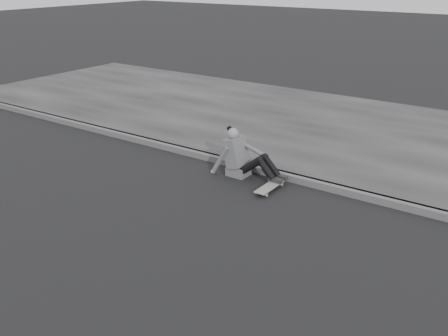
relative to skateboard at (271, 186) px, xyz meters
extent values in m
plane|color=black|center=(1.39, -2.02, -0.07)|extent=(80.00, 80.00, 0.00)
cube|color=#515151|center=(1.39, 0.56, -0.01)|extent=(24.00, 0.16, 0.12)
cube|color=#333333|center=(1.39, 3.58, -0.01)|extent=(24.00, 6.00, 0.12)
cylinder|color=gray|center=(-0.07, -0.26, -0.04)|extent=(0.03, 0.05, 0.05)
cylinder|color=gray|center=(0.07, -0.26, -0.04)|extent=(0.03, 0.05, 0.05)
cylinder|color=gray|center=(-0.07, 0.26, -0.04)|extent=(0.03, 0.05, 0.05)
cylinder|color=gray|center=(0.07, 0.26, -0.04)|extent=(0.03, 0.05, 0.05)
cube|color=#28282A|center=(0.00, -0.26, -0.02)|extent=(0.16, 0.04, 0.03)
cube|color=#28282A|center=(0.00, 0.26, -0.02)|extent=(0.16, 0.04, 0.03)
cube|color=slate|center=(0.00, 0.00, 0.01)|extent=(0.20, 0.78, 0.02)
cube|color=#57575A|center=(-0.80, 0.25, 0.02)|extent=(0.36, 0.34, 0.18)
cube|color=#57575A|center=(-0.87, 0.25, 0.36)|extent=(0.37, 0.40, 0.57)
cube|color=#57575A|center=(-1.00, 0.25, 0.48)|extent=(0.14, 0.30, 0.20)
cylinder|color=gray|center=(-0.92, 0.25, 0.60)|extent=(0.09, 0.09, 0.08)
sphere|color=gray|center=(-0.93, 0.25, 0.69)|extent=(0.20, 0.20, 0.20)
sphere|color=black|center=(-1.02, 0.27, 0.76)|extent=(0.09, 0.09, 0.09)
cylinder|color=black|center=(-0.49, 0.16, 0.21)|extent=(0.43, 0.13, 0.39)
cylinder|color=black|center=(-0.49, 0.34, 0.21)|extent=(0.43, 0.13, 0.39)
cylinder|color=black|center=(-0.19, 0.16, 0.21)|extent=(0.35, 0.11, 0.36)
cylinder|color=black|center=(-0.19, 0.34, 0.21)|extent=(0.35, 0.11, 0.36)
sphere|color=black|center=(-0.32, 0.16, 0.35)|extent=(0.13, 0.13, 0.13)
sphere|color=black|center=(-0.32, 0.34, 0.35)|extent=(0.13, 0.13, 0.13)
cube|color=#272727|center=(0.00, 0.16, 0.05)|extent=(0.24, 0.08, 0.07)
cube|color=#272727|center=(0.00, 0.34, 0.05)|extent=(0.24, 0.08, 0.07)
cylinder|color=#57575A|center=(-1.07, 0.04, 0.22)|extent=(0.38, 0.08, 0.58)
sphere|color=gray|center=(-1.22, 0.03, -0.03)|extent=(0.08, 0.08, 0.08)
cylinder|color=#57575A|center=(-0.63, 0.41, 0.42)|extent=(0.48, 0.08, 0.21)
camera|label=1|loc=(3.71, -6.73, 3.40)|focal=40.00mm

